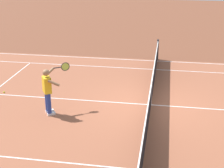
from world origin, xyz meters
The scene contains 6 objects.
ground_plane centered at (0.00, 0.00, 0.00)m, with size 60.00×60.00×0.00m, color brown.
court_slab centered at (0.00, 0.00, 0.00)m, with size 24.20×11.40×0.00m, color #935138.
court_line_markings centered at (0.00, 0.00, 0.00)m, with size 23.85×11.05×0.01m.
tennis_net centered at (0.00, 0.00, 0.49)m, with size 0.10×11.70×1.08m.
tennis_player_near centered at (3.47, 1.31, 0.93)m, with size 0.81×1.04×1.70m.
tennis_ball centered at (5.93, -0.19, 0.03)m, with size 0.07×0.07×0.07m, color #CCE01E.
Camera 1 is at (-0.45, 11.56, 5.33)m, focal length 54.45 mm.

